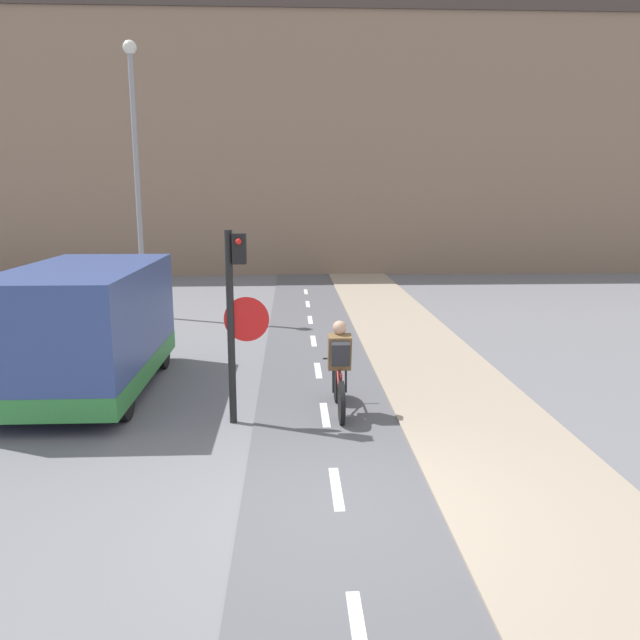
{
  "coord_description": "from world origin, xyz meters",
  "views": [
    {
      "loc": [
        -0.51,
        -6.29,
        3.43
      ],
      "look_at": [
        0.0,
        4.68,
        1.2
      ],
      "focal_mm": 35.0,
      "sensor_mm": 36.0,
      "label": 1
    }
  ],
  "objects_px": {
    "traffic_light_pole": "(236,305)",
    "van": "(87,331)",
    "cyclist_near": "(339,370)",
    "street_lamp_far": "(136,155)"
  },
  "relations": [
    {
      "from": "cyclist_near",
      "to": "van",
      "type": "relative_size",
      "value": 0.38
    },
    {
      "from": "traffic_light_pole",
      "to": "cyclist_near",
      "type": "xyz_separation_m",
      "value": [
        1.56,
        0.34,
        -1.1
      ]
    },
    {
      "from": "traffic_light_pole",
      "to": "cyclist_near",
      "type": "distance_m",
      "value": 1.94
    },
    {
      "from": "traffic_light_pole",
      "to": "van",
      "type": "bearing_deg",
      "value": 148.71
    },
    {
      "from": "traffic_light_pole",
      "to": "street_lamp_far",
      "type": "relative_size",
      "value": 0.4
    },
    {
      "from": "van",
      "to": "traffic_light_pole",
      "type": "bearing_deg",
      "value": -31.29
    },
    {
      "from": "traffic_light_pole",
      "to": "street_lamp_far",
      "type": "bearing_deg",
      "value": 111.49
    },
    {
      "from": "traffic_light_pole",
      "to": "van",
      "type": "distance_m",
      "value": 3.28
    },
    {
      "from": "traffic_light_pole",
      "to": "van",
      "type": "xyz_separation_m",
      "value": [
        -2.74,
        1.66,
        -0.72
      ]
    },
    {
      "from": "street_lamp_far",
      "to": "cyclist_near",
      "type": "bearing_deg",
      "value": -59.03
    }
  ]
}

